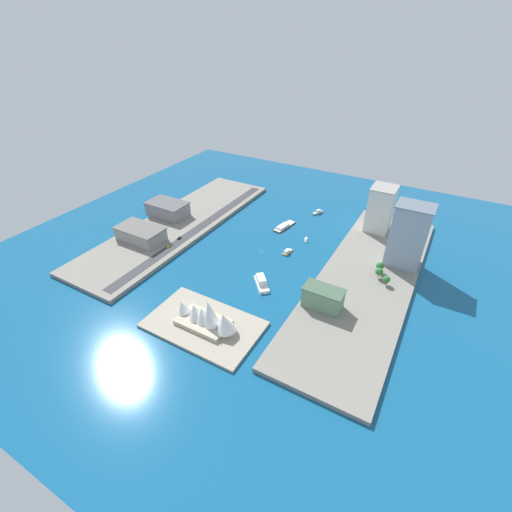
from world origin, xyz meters
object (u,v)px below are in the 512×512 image
yacht_sleek_gray (318,212)px  suv_black (179,238)px  terminal_long_green (323,298)px  opera_landmark (207,317)px  carpark_squat_concrete (141,233)px  traffic_light_waterfront (210,221)px  ferry_white_commuter (261,282)px  taxi_yellow_cab (169,246)px  barge_flat_brown (284,226)px  hotel_broad_white (381,209)px  warehouse_low_gray (168,209)px  tower_tall_glass (408,236)px  sailboat_small_white (306,240)px  water_taxi_orange (287,252)px

yacht_sleek_gray → suv_black: suv_black is taller
terminal_long_green → opera_landmark: (60.78, 55.15, -1.34)m
carpark_squat_concrete → traffic_light_waterfront: carpark_squat_concrete is taller
opera_landmark → ferry_white_commuter: bearing=-99.0°
taxi_yellow_cab → opera_landmark: size_ratio=0.10×
barge_flat_brown → taxi_yellow_cab: taxi_yellow_cab is taller
barge_flat_brown → taxi_yellow_cab: bearing=51.2°
barge_flat_brown → traffic_light_waterfront: bearing=30.7°
taxi_yellow_cab → opera_landmark: 107.79m
hotel_broad_white → suv_black: hotel_broad_white is taller
terminal_long_green → suv_black: (149.94, -22.59, -6.94)m
opera_landmark → yacht_sleek_gray: bearing=-90.6°
barge_flat_brown → hotel_broad_white: bearing=-156.0°
yacht_sleek_gray → hotel_broad_white: hotel_broad_white is taller
warehouse_low_gray → barge_flat_brown: bearing=-160.3°
traffic_light_waterfront → taxi_yellow_cab: bearing=81.1°
tower_tall_glass → terminal_long_green: size_ratio=1.89×
sailboat_small_white → terminal_long_green: size_ratio=0.36×
carpark_squat_concrete → tower_tall_glass: 233.07m
hotel_broad_white → terminal_long_green: bearing=87.6°
water_taxi_orange → sailboat_small_white: size_ratio=1.25×
tower_tall_glass → suv_black: 199.78m
suv_black → opera_landmark: opera_landmark is taller
ferry_white_commuter → opera_landmark: bearing=81.0°
sailboat_small_white → suv_black: size_ratio=2.12×
water_taxi_orange → hotel_broad_white: bearing=-127.2°
warehouse_low_gray → suv_black: size_ratio=8.50×
ferry_white_commuter → suv_black: 100.34m
carpark_squat_concrete → yacht_sleek_gray: bearing=-131.4°
sailboat_small_white → suv_black: (102.33, 61.40, 3.35)m
barge_flat_brown → tower_tall_glass: size_ratio=0.56×
carpark_squat_concrete → warehouse_low_gray: bearing=-76.8°
sailboat_small_white → suv_black: 119.38m
carpark_squat_concrete → opera_landmark: bearing=153.4°
traffic_light_waterfront → tower_tall_glass: bearing=-171.9°
carpark_squat_concrete → terminal_long_green: size_ratio=1.56×
tower_tall_glass → sailboat_small_white: bearing=-0.2°
water_taxi_orange → opera_landmark: size_ratio=0.26×
tower_tall_glass → opera_landmark: (99.25, 138.89, -20.36)m
warehouse_low_gray → terminal_long_green: bearing=164.0°
warehouse_low_gray → terminal_long_green: size_ratio=1.46×
warehouse_low_gray → hotel_broad_white: (-197.13, -77.93, 14.68)m
ferry_white_commuter → terminal_long_green: (-51.46, 3.49, 8.48)m
warehouse_low_gray → tower_tall_glass: bearing=-172.9°
barge_flat_brown → warehouse_low_gray: size_ratio=0.72×
carpark_squat_concrete → suv_black: size_ratio=9.08×
water_taxi_orange → terminal_long_green: 77.39m
ferry_white_commuter → traffic_light_waterfront: traffic_light_waterfront is taller
yacht_sleek_gray → ferry_white_commuter: ferry_white_commuter is taller
tower_tall_glass → yacht_sleek_gray: bearing=-30.8°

